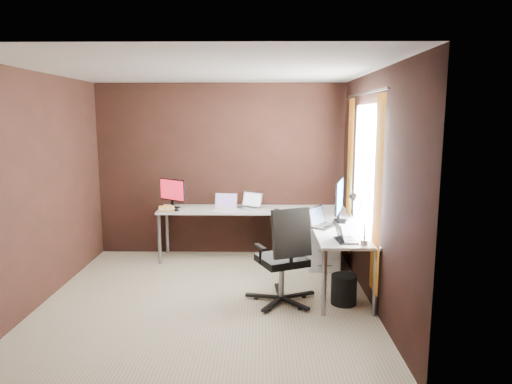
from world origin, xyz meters
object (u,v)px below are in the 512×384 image
at_px(monitor_left, 172,192).
at_px(desk_lamp, 358,213).
at_px(book_stack, 167,209).
at_px(wastebasket, 344,290).
at_px(laptop_white, 225,206).
at_px(monitor_right, 339,198).
at_px(drawer_pedestal, 322,245).
at_px(laptop_black_small, 343,237).
at_px(office_chair, 283,275).
at_px(laptop_silver, 250,205).
at_px(laptop_black_big, 321,222).

xyz_separation_m(monitor_left, desk_lamp, (2.25, -1.82, 0.09)).
height_order(book_stack, wastebasket, book_stack).
relative_size(laptop_white, book_stack, 1.43).
bearing_deg(desk_lamp, monitor_right, 100.34).
xyz_separation_m(drawer_pedestal, laptop_black_small, (0.03, -1.34, 0.47)).
height_order(monitor_right, office_chair, monitor_right).
distance_m(drawer_pedestal, monitor_right, 0.86).
bearing_deg(book_stack, monitor_left, 81.02).
xyz_separation_m(laptop_silver, laptop_black_small, (1.03, -1.71, -0.01)).
distance_m(office_chair, wastebasket, 0.68).
height_order(drawer_pedestal, office_chair, office_chair).
bearing_deg(monitor_left, drawer_pedestal, 23.96).
bearing_deg(wastebasket, drawer_pedestal, 93.20).
bearing_deg(wastebasket, desk_lamp, -63.43).
bearing_deg(laptop_white, laptop_black_big, -31.08).
bearing_deg(laptop_white, wastebasket, -39.77).
bearing_deg(book_stack, laptop_black_small, -34.39).
height_order(laptop_black_big, laptop_black_small, laptop_black_big).
relative_size(laptop_silver, book_stack, 1.72).
xyz_separation_m(monitor_right, laptop_black_big, (-0.25, -0.25, -0.25)).
height_order(laptop_black_big, desk_lamp, desk_lamp).
xyz_separation_m(drawer_pedestal, laptop_white, (-1.34, 0.33, 0.48)).
height_order(monitor_left, laptop_white, monitor_left).
bearing_deg(laptop_black_big, drawer_pedestal, 25.58).
bearing_deg(wastebasket, monitor_left, 142.76).
distance_m(drawer_pedestal, laptop_black_small, 1.42).
distance_m(book_stack, desk_lamp, 2.80).
relative_size(monitor_left, office_chair, 0.38).
xyz_separation_m(laptop_white, book_stack, (-0.80, -0.18, -0.01)).
bearing_deg(laptop_black_small, desk_lamp, -130.48).
bearing_deg(wastebasket, laptop_silver, 123.23).
relative_size(laptop_silver, desk_lamp, 0.81).
xyz_separation_m(book_stack, desk_lamp, (2.29, -1.57, 0.29)).
xyz_separation_m(drawer_pedestal, wastebasket, (0.07, -1.25, -0.14)).
height_order(laptop_silver, book_stack, laptop_silver).
relative_size(laptop_black_big, book_stack, 1.75).
xyz_separation_m(monitor_left, laptop_black_big, (1.98, -1.08, -0.18)).
relative_size(monitor_right, desk_lamp, 1.22).
distance_m(laptop_black_small, book_stack, 2.63).
height_order(drawer_pedestal, laptop_black_small, laptop_black_small).
bearing_deg(monitor_right, laptop_white, 78.59).
bearing_deg(laptop_white, desk_lamp, -41.00).
distance_m(laptop_silver, wastebasket, 2.04).
relative_size(drawer_pedestal, laptop_black_small, 2.00).
bearing_deg(laptop_silver, drawer_pedestal, 14.40).
bearing_deg(monitor_right, wastebasket, -168.39).
relative_size(laptop_black_big, laptop_black_small, 1.42).
xyz_separation_m(drawer_pedestal, laptop_silver, (-1.00, 0.37, 0.48)).
bearing_deg(wastebasket, laptop_black_big, 108.38).
height_order(laptop_white, laptop_black_small, laptop_white).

